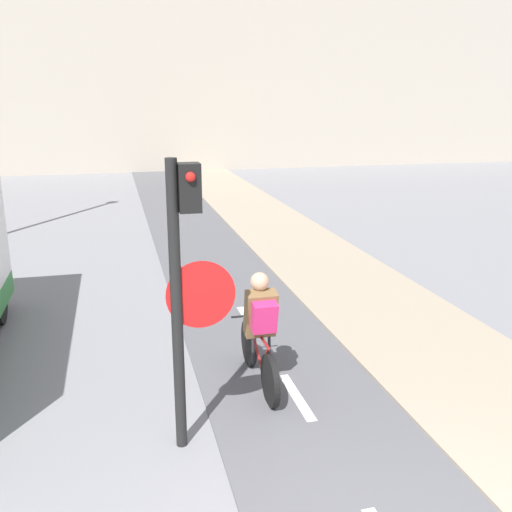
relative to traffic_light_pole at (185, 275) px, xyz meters
The scene contains 3 objects.
building_row_background 25.42m from the traffic_light_pole, 86.98° to the left, with size 60.00×5.20×11.20m.
traffic_light_pole is the anchor object (origin of this frame).
cyclist_near 1.78m from the traffic_light_pole, 45.46° to the left, with size 0.46×1.66×1.44m.
Camera 1 is at (-1.91, -2.68, 3.38)m, focal length 40.00 mm.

